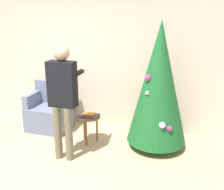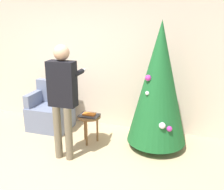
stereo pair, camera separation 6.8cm
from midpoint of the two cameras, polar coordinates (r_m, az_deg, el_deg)
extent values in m
plane|color=tan|center=(3.89, -15.33, -18.36)|extent=(14.00, 14.00, 0.00)
cube|color=beige|center=(5.24, -3.34, 7.72)|extent=(8.00, 0.06, 2.70)
cylinder|color=brown|center=(4.73, 9.88, -10.17)|extent=(0.10, 0.10, 0.12)
cone|color=#195B28|center=(4.34, 10.62, 2.45)|extent=(1.00, 1.00, 2.02)
sphere|color=#B23399|center=(4.21, 12.83, -7.19)|extent=(0.09, 0.09, 0.09)
sphere|color=white|center=(4.16, 11.34, -6.55)|extent=(0.10, 0.10, 0.10)
sphere|color=#B23399|center=(4.84, 13.52, -3.79)|extent=(0.10, 0.10, 0.10)
sphere|color=white|center=(4.16, 8.15, 0.40)|extent=(0.06, 0.06, 0.06)
sphere|color=#B23399|center=(4.16, 8.35, 3.70)|extent=(0.10, 0.10, 0.10)
sphere|color=red|center=(4.76, 12.98, -1.75)|extent=(0.10, 0.10, 0.10)
cube|color=slate|center=(5.39, -12.87, -4.73)|extent=(0.79, 0.65, 0.48)
cube|color=slate|center=(5.44, -11.87, 0.80)|extent=(0.79, 0.14, 0.46)
cube|color=slate|center=(5.44, -16.18, -0.70)|extent=(0.12, 0.58, 0.25)
cube|color=slate|center=(5.11, -9.90, -1.43)|extent=(0.12, 0.58, 0.25)
cylinder|color=#6B604C|center=(4.25, -11.27, -7.97)|extent=(0.12, 0.12, 0.87)
cylinder|color=#6B604C|center=(4.17, -8.95, -8.37)|extent=(0.12, 0.12, 0.87)
cube|color=black|center=(3.98, -10.33, 2.38)|extent=(0.42, 0.20, 0.69)
sphere|color=tan|center=(3.92, -10.45, 9.07)|extent=(0.24, 0.24, 0.24)
cylinder|color=black|center=(4.20, -11.40, 5.03)|extent=(0.08, 0.30, 0.08)
cylinder|color=black|center=(4.04, -6.93, 4.77)|extent=(0.08, 0.30, 0.08)
cube|color=white|center=(4.21, -5.86, 5.32)|extent=(0.04, 0.14, 0.04)
cylinder|color=brown|center=(4.63, -4.56, -4.71)|extent=(0.40, 0.40, 0.03)
cylinder|color=brown|center=(4.62, -5.15, -8.25)|extent=(0.04, 0.04, 0.48)
cylinder|color=brown|center=(4.75, -2.80, -7.41)|extent=(0.04, 0.04, 0.48)
cylinder|color=brown|center=(4.84, -5.53, -7.01)|extent=(0.04, 0.04, 0.48)
cube|color=#38383D|center=(4.62, -4.57, -4.43)|extent=(0.35, 0.24, 0.02)
cube|color=orange|center=(4.62, -4.58, -4.17)|extent=(0.22, 0.11, 0.02)
camera|label=1|loc=(0.03, -89.53, 0.15)|focal=42.00mm
camera|label=2|loc=(0.03, 90.47, -0.15)|focal=42.00mm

